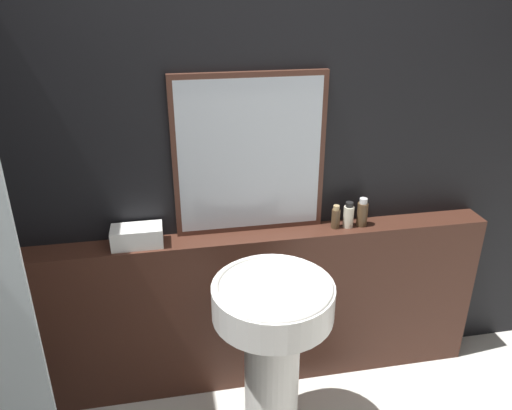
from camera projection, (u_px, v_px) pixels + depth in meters
wall_back at (250, 161)px, 2.41m from camera, size 8.00×0.06×2.50m
vanity_counter at (255, 310)px, 2.64m from camera, size 2.44×0.16×0.90m
pedestal_sink at (272, 344)px, 2.16m from camera, size 0.51×0.51×0.92m
mirror at (250, 156)px, 2.35m from camera, size 0.73×0.03×0.78m
towel_stack at (137, 236)px, 2.34m from camera, size 0.24×0.12×0.09m
shampoo_bottle at (336, 218)px, 2.50m from camera, size 0.04×0.04×0.12m
conditioner_bottle at (349, 215)px, 2.51m from camera, size 0.05×0.05×0.14m
lotion_bottle at (362, 213)px, 2.52m from camera, size 0.05×0.05×0.15m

